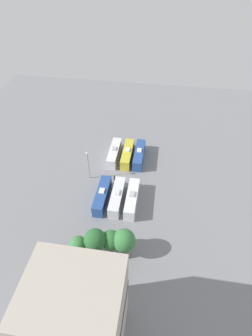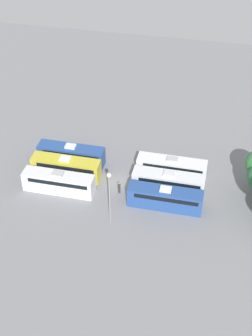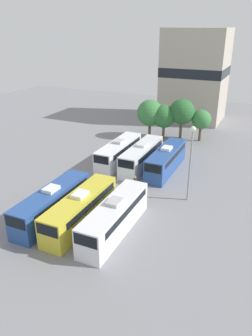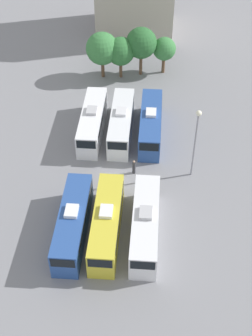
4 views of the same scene
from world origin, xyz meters
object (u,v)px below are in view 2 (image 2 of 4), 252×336
(bus_1, at_px, (66,167))
(light_pole, at_px, (109,190))
(bus_4, at_px, (169,182))
(bus_5, at_px, (165,198))
(bus_0, at_px, (71,154))
(worker_person, at_px, (119,188))
(bus_3, at_px, (172,167))
(bus_2, at_px, (59,182))

(bus_1, xyz_separation_m, light_pole, (8.36, 8.99, 4.09))
(bus_4, distance_m, bus_5, 3.52)
(bus_0, distance_m, light_pole, 15.35)
(bus_4, height_order, bus_5, same)
(worker_person, bearing_deg, light_pole, 2.19)
(bus_3, distance_m, worker_person, 8.85)
(bus_0, height_order, worker_person, bus_0)
(bus_2, xyz_separation_m, bus_4, (-3.60, 15.61, 0.00))
(bus_1, height_order, bus_3, same)
(bus_2, relative_size, bus_3, 1.00)
(bus_5, distance_m, worker_person, 7.24)
(bus_3, distance_m, bus_5, 6.99)
(bus_4, bearing_deg, bus_2, -77.01)
(bus_1, relative_size, worker_person, 5.85)
(bus_3, bearing_deg, bus_5, 0.90)
(bus_3, bearing_deg, bus_2, -65.59)
(bus_0, xyz_separation_m, bus_4, (3.29, 15.92, 0.00))
(bus_0, xyz_separation_m, light_pole, (11.58, 9.21, 4.09))
(bus_2, distance_m, worker_person, 8.85)
(bus_5, bearing_deg, bus_2, -89.70)
(bus_1, height_order, worker_person, bus_1)
(bus_3, bearing_deg, worker_person, -51.79)
(bus_0, bearing_deg, bus_5, 66.96)
(bus_4, xyz_separation_m, worker_person, (1.98, -6.95, -0.83))
(bus_1, xyz_separation_m, bus_3, (-3.40, 15.67, 0.00))
(bus_2, bearing_deg, worker_person, 100.62)
(bus_0, distance_m, bus_3, 15.89)
(bus_3, relative_size, bus_5, 1.00)
(bus_4, xyz_separation_m, light_pole, (8.29, -6.71, 4.09))
(bus_1, xyz_separation_m, bus_2, (3.67, 0.09, 0.00))
(bus_0, height_order, bus_3, same)
(bus_2, distance_m, light_pole, 10.86)
(bus_1, distance_m, worker_person, 9.03)
(bus_1, distance_m, bus_3, 16.04)
(bus_0, height_order, light_pole, light_pole)
(bus_4, bearing_deg, light_pole, -38.98)
(bus_0, height_order, bus_4, same)
(bus_4, relative_size, light_pole, 1.23)
(bus_1, xyz_separation_m, worker_person, (2.05, 8.75, -0.83))
(bus_2, bearing_deg, light_pole, 62.22)
(bus_2, height_order, bus_3, same)
(bus_1, relative_size, bus_3, 1.00)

